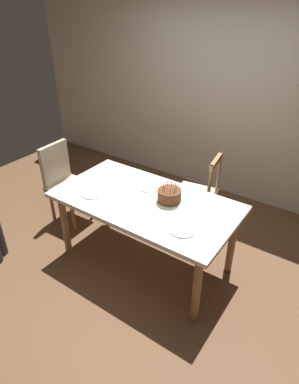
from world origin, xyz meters
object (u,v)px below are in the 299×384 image
at_px(plate_near_celebrant, 92,193).
at_px(chair_upholstered, 64,179).
at_px(chair_spindle_back, 197,195).
at_px(plate_far_side, 150,187).
at_px(plate_near_guest, 182,230).
at_px(dining_table, 145,207).
at_px(birthday_cake, 169,196).

relative_size(plate_near_celebrant, chair_upholstered, 0.23).
xyz_separation_m(chair_spindle_back, chair_upholstered, (-1.42, -0.69, 0.07)).
relative_size(plate_far_side, plate_near_guest, 1.00).
distance_m(plate_near_guest, chair_upholstered, 1.82).
relative_size(dining_table, chair_spindle_back, 1.83).
bearing_deg(plate_near_guest, birthday_cake, 135.80).
distance_m(plate_near_celebrant, plate_far_side, 0.57).
bearing_deg(chair_spindle_back, plate_near_guest, -70.19).
distance_m(birthday_cake, chair_upholstered, 1.49).
height_order(dining_table, chair_upholstered, chair_upholstered).
xyz_separation_m(plate_near_celebrant, chair_upholstered, (-0.78, 0.31, -0.23)).
relative_size(dining_table, plate_far_side, 7.89).
bearing_deg(birthday_cake, chair_spindle_back, 93.52).
bearing_deg(dining_table, chair_upholstered, 175.37).
height_order(plate_near_celebrant, plate_far_side, same).
xyz_separation_m(plate_far_side, chair_upholstered, (-1.17, -0.11, -0.23)).
distance_m(birthday_cake, plate_near_guest, 0.45).
bearing_deg(chair_spindle_back, plate_far_side, -113.20).
bearing_deg(plate_near_celebrant, plate_near_guest, 0.00).
bearing_deg(birthday_cake, plate_near_celebrant, -155.67).
height_order(dining_table, chair_spindle_back, chair_spindle_back).
bearing_deg(birthday_cake, plate_far_side, 159.42).
bearing_deg(plate_near_celebrant, chair_upholstered, 158.29).
xyz_separation_m(birthday_cake, plate_far_side, (-0.29, 0.11, -0.05)).
xyz_separation_m(dining_table, chair_upholstered, (-1.26, 0.10, -0.13)).
height_order(dining_table, plate_near_guest, plate_near_guest).
height_order(chair_spindle_back, chair_upholstered, same).
bearing_deg(chair_spindle_back, plate_near_celebrant, -122.66).
relative_size(plate_near_guest, chair_upholstered, 0.23).
distance_m(plate_near_celebrant, plate_near_guest, 1.00).
bearing_deg(plate_near_celebrant, dining_table, 23.61).
height_order(dining_table, birthday_cake, birthday_cake).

